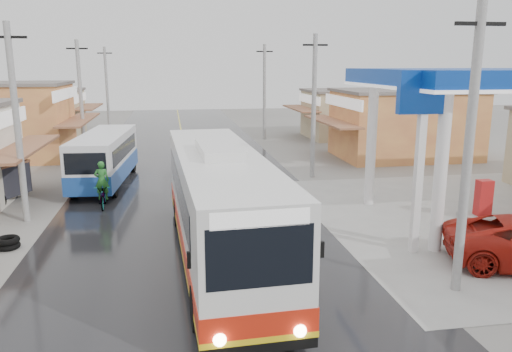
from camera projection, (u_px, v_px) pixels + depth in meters
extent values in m
plane|color=slate|center=(213.00, 310.00, 13.26)|extent=(120.00, 120.00, 0.00)
cube|color=black|center=(190.00, 181.00, 27.69)|extent=(12.00, 90.00, 0.02)
cube|color=#D8CC4C|center=(190.00, 181.00, 27.68)|extent=(0.15, 90.00, 0.01)
cube|color=gray|center=(507.00, 218.00, 21.16)|extent=(16.00, 16.00, 0.03)
cylinder|color=white|center=(371.00, 146.00, 22.63)|extent=(0.44, 0.44, 5.50)
cylinder|color=white|center=(440.00, 174.00, 16.86)|extent=(0.44, 0.44, 5.50)
cube|color=gray|center=(507.00, 216.00, 21.14)|extent=(4.00, 1.20, 0.20)
cube|color=#B21919|center=(483.00, 198.00, 20.76)|extent=(0.60, 0.45, 1.50)
cube|color=white|center=(419.00, 168.00, 16.67)|extent=(0.25, 0.25, 6.00)
cube|color=navy|center=(425.00, 92.00, 16.12)|extent=(1.80, 0.30, 1.40)
cube|color=silver|center=(220.00, 200.00, 16.15)|extent=(3.04, 12.40, 3.02)
cube|color=black|center=(220.00, 247.00, 16.50)|extent=(3.07, 12.42, 0.31)
cube|color=red|center=(220.00, 232.00, 16.39)|extent=(3.09, 12.44, 0.56)
cube|color=yellow|center=(220.00, 242.00, 16.47)|extent=(3.10, 12.45, 0.14)
cube|color=black|center=(217.00, 186.00, 16.56)|extent=(2.98, 9.84, 1.03)
cube|color=black|center=(260.00, 257.00, 10.23)|extent=(2.27, 0.21, 1.33)
cube|color=black|center=(200.00, 154.00, 21.88)|extent=(2.27, 0.21, 1.13)
cube|color=white|center=(260.00, 218.00, 10.05)|extent=(2.07, 0.20, 0.36)
cube|color=silver|center=(219.00, 149.00, 15.78)|extent=(1.35, 3.12, 0.31)
cylinder|color=black|center=(199.00, 308.00, 12.14)|extent=(0.40, 1.14, 1.13)
cylinder|color=black|center=(288.00, 299.00, 12.60)|extent=(0.40, 1.14, 1.13)
cylinder|color=black|center=(179.00, 212.00, 19.97)|extent=(0.40, 1.14, 1.13)
cylinder|color=black|center=(235.00, 209.00, 20.43)|extent=(0.40, 1.14, 1.13)
sphere|color=#FFF2CC|center=(220.00, 340.00, 10.37)|extent=(0.30, 0.30, 0.29)
sphere|color=#FFF2CC|center=(300.00, 331.00, 10.72)|extent=(0.30, 0.30, 0.29)
cube|color=black|center=(189.00, 260.00, 10.19)|extent=(0.08, 0.08, 0.36)
cube|color=black|center=(322.00, 249.00, 10.77)|extent=(0.08, 0.08, 0.36)
cube|color=silver|center=(105.00, 155.00, 26.81)|extent=(2.87, 8.36, 2.28)
cube|color=#1C499F|center=(106.00, 169.00, 26.98)|extent=(2.92, 8.41, 0.91)
cube|color=black|center=(104.00, 149.00, 26.74)|extent=(2.80, 7.00, 0.82)
cube|color=black|center=(85.00, 164.00, 22.80)|extent=(1.89, 0.28, 1.00)
cylinder|color=black|center=(73.00, 189.00, 24.14)|extent=(0.35, 0.93, 0.91)
cylinder|color=black|center=(114.00, 188.00, 24.30)|extent=(0.35, 0.93, 0.91)
cylinder|color=black|center=(100.00, 165.00, 29.82)|extent=(0.35, 0.93, 0.91)
cylinder|color=black|center=(133.00, 165.00, 29.98)|extent=(0.35, 0.93, 0.91)
imported|color=black|center=(104.00, 196.00, 22.72)|extent=(0.81, 2.05, 1.06)
imported|color=#226626|center=(102.00, 180.00, 22.32)|extent=(0.66, 0.45, 1.76)
cube|color=#26262D|center=(2.00, 180.00, 23.37)|extent=(2.22, 2.61, 1.44)
cube|color=brown|center=(0.00, 164.00, 23.20)|extent=(2.29, 2.68, 0.11)
cylinder|color=black|center=(2.00, 190.00, 24.45)|extent=(0.45, 0.69, 0.66)
cylinder|color=black|center=(0.00, 202.00, 22.43)|extent=(0.39, 0.66, 0.66)
torus|color=black|center=(8.00, 246.00, 17.64)|extent=(0.83, 0.83, 0.21)
torus|color=black|center=(7.00, 240.00, 17.60)|extent=(0.83, 0.83, 0.21)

